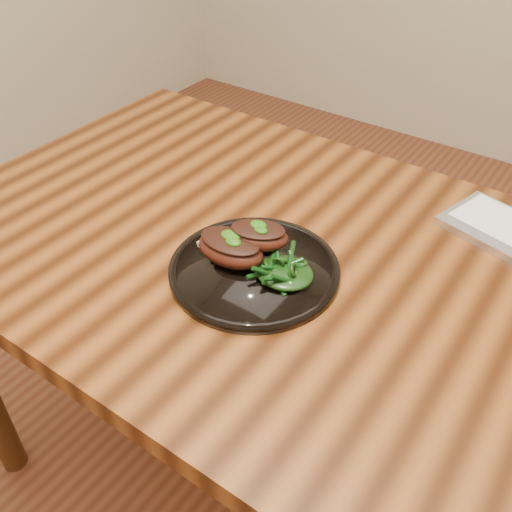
# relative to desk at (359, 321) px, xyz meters

# --- Properties ---
(desk) EXTENTS (1.60, 0.80, 0.75)m
(desk) POSITION_rel_desk_xyz_m (0.00, 0.00, 0.00)
(desk) COLOR black
(desk) RESTS_ON ground
(plate) EXTENTS (0.27, 0.27, 0.02)m
(plate) POSITION_rel_desk_xyz_m (-0.16, -0.08, 0.09)
(plate) COLOR black
(plate) RESTS_ON desk
(lamb_chop_front) EXTENTS (0.12, 0.08, 0.05)m
(lamb_chop_front) POSITION_rel_desk_xyz_m (-0.20, -0.09, 0.12)
(lamb_chop_front) COLOR #3E150C
(lamb_chop_front) RESTS_ON plate
(lamb_chop_back) EXTENTS (0.11, 0.10, 0.04)m
(lamb_chop_back) POSITION_rel_desk_xyz_m (-0.17, -0.05, 0.14)
(lamb_chop_back) COLOR #3E150C
(lamb_chop_back) RESTS_ON plate
(herb_smear) EXTENTS (0.08, 0.05, 0.01)m
(herb_smear) POSITION_rel_desk_xyz_m (-0.19, -0.02, 0.10)
(herb_smear) COLOR #124407
(herb_smear) RESTS_ON plate
(greens_heap) EXTENTS (0.09, 0.09, 0.04)m
(greens_heap) POSITION_rel_desk_xyz_m (-0.11, -0.08, 0.11)
(greens_heap) COLOR black
(greens_heap) RESTS_ON plate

